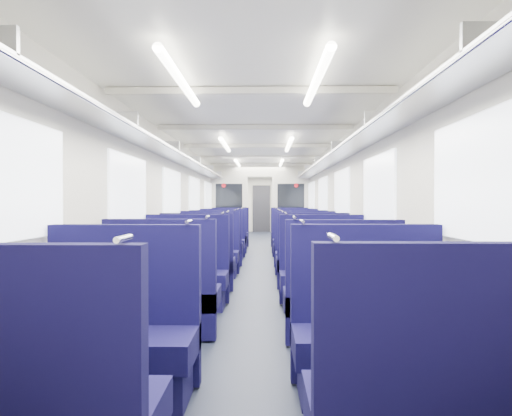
# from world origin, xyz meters

# --- Properties ---
(floor) EXTENTS (2.80, 18.00, 0.01)m
(floor) POSITION_xyz_m (0.00, 0.00, 0.00)
(floor) COLOR black
(floor) RESTS_ON ground
(ceiling) EXTENTS (2.80, 18.00, 0.01)m
(ceiling) POSITION_xyz_m (0.00, 0.00, 2.35)
(ceiling) COLOR silver
(ceiling) RESTS_ON wall_left
(wall_left) EXTENTS (0.02, 18.00, 2.35)m
(wall_left) POSITION_xyz_m (-1.40, 0.00, 1.18)
(wall_left) COLOR beige
(wall_left) RESTS_ON floor
(dado_left) EXTENTS (0.03, 17.90, 0.70)m
(dado_left) POSITION_xyz_m (-1.39, 0.00, 0.35)
(dado_left) COLOR #110F33
(dado_left) RESTS_ON floor
(wall_right) EXTENTS (0.02, 18.00, 2.35)m
(wall_right) POSITION_xyz_m (1.40, 0.00, 1.18)
(wall_right) COLOR beige
(wall_right) RESTS_ON floor
(dado_right) EXTENTS (0.03, 17.90, 0.70)m
(dado_right) POSITION_xyz_m (1.39, 0.00, 0.35)
(dado_right) COLOR #110F33
(dado_right) RESTS_ON floor
(wall_far) EXTENTS (2.80, 0.02, 2.35)m
(wall_far) POSITION_xyz_m (0.00, 9.00, 1.18)
(wall_far) COLOR beige
(wall_far) RESTS_ON floor
(luggage_rack_left) EXTENTS (0.36, 17.40, 0.18)m
(luggage_rack_left) POSITION_xyz_m (-1.21, 0.00, 1.97)
(luggage_rack_left) COLOR #B2B5BA
(luggage_rack_left) RESTS_ON wall_left
(luggage_rack_right) EXTENTS (0.36, 17.40, 0.18)m
(luggage_rack_right) POSITION_xyz_m (1.21, 0.00, 1.97)
(luggage_rack_right) COLOR #B2B5BA
(luggage_rack_right) RESTS_ON wall_right
(windows) EXTENTS (2.78, 15.60, 0.75)m
(windows) POSITION_xyz_m (0.00, -0.46, 1.42)
(windows) COLOR white
(windows) RESTS_ON wall_left
(ceiling_fittings) EXTENTS (2.70, 16.06, 0.11)m
(ceiling_fittings) POSITION_xyz_m (0.00, -0.26, 2.29)
(ceiling_fittings) COLOR beige
(ceiling_fittings) RESTS_ON ceiling
(end_door) EXTENTS (0.75, 0.06, 2.00)m
(end_door) POSITION_xyz_m (0.00, 8.94, 1.00)
(end_door) COLOR black
(end_door) RESTS_ON floor
(bulkhead) EXTENTS (2.80, 0.10, 2.35)m
(bulkhead) POSITION_xyz_m (-0.00, 2.43, 1.23)
(bulkhead) COLOR beige
(bulkhead) RESTS_ON floor
(seat_2) EXTENTS (1.03, 0.57, 1.16)m
(seat_2) POSITION_xyz_m (-0.83, -7.23, 0.36)
(seat_2) COLOR #0F0C3E
(seat_2) RESTS_ON floor
(seat_3) EXTENTS (1.03, 0.57, 1.16)m
(seat_3) POSITION_xyz_m (0.83, -7.16, 0.36)
(seat_3) COLOR #0F0C3E
(seat_3) RESTS_ON floor
(seat_4) EXTENTS (1.03, 0.57, 1.16)m
(seat_4) POSITION_xyz_m (-0.83, -5.94, 0.36)
(seat_4) COLOR #0F0C3E
(seat_4) RESTS_ON floor
(seat_5) EXTENTS (1.03, 0.57, 1.16)m
(seat_5) POSITION_xyz_m (0.83, -6.06, 0.36)
(seat_5) COLOR #0F0C3E
(seat_5) RESTS_ON floor
(seat_6) EXTENTS (1.03, 0.57, 1.16)m
(seat_6) POSITION_xyz_m (-0.83, -4.75, 0.36)
(seat_6) COLOR #0F0C3E
(seat_6) RESTS_ON floor
(seat_7) EXTENTS (1.03, 0.57, 1.16)m
(seat_7) POSITION_xyz_m (0.83, -4.78, 0.36)
(seat_7) COLOR #0F0C3E
(seat_7) RESTS_ON floor
(seat_8) EXTENTS (1.03, 0.57, 1.16)m
(seat_8) POSITION_xyz_m (-0.83, -3.74, 0.36)
(seat_8) COLOR #0F0C3E
(seat_8) RESTS_ON floor
(seat_9) EXTENTS (1.03, 0.57, 1.16)m
(seat_9) POSITION_xyz_m (0.83, -3.58, 0.36)
(seat_9) COLOR #0F0C3E
(seat_9) RESTS_ON floor
(seat_10) EXTENTS (1.03, 0.57, 1.16)m
(seat_10) POSITION_xyz_m (-0.83, -2.51, 0.36)
(seat_10) COLOR #0F0C3E
(seat_10) RESTS_ON floor
(seat_11) EXTENTS (1.03, 0.57, 1.16)m
(seat_11) POSITION_xyz_m (0.83, -2.64, 0.36)
(seat_11) COLOR #0F0C3E
(seat_11) RESTS_ON floor
(seat_12) EXTENTS (1.03, 0.57, 1.16)m
(seat_12) POSITION_xyz_m (-0.83, -1.31, 0.36)
(seat_12) COLOR #0F0C3E
(seat_12) RESTS_ON floor
(seat_13) EXTENTS (1.03, 0.57, 1.16)m
(seat_13) POSITION_xyz_m (0.83, -1.43, 0.36)
(seat_13) COLOR #0F0C3E
(seat_13) RESTS_ON floor
(seat_14) EXTENTS (1.03, 0.57, 1.16)m
(seat_14) POSITION_xyz_m (-0.83, -0.19, 0.36)
(seat_14) COLOR #0F0C3E
(seat_14) RESTS_ON floor
(seat_15) EXTENTS (1.03, 0.57, 1.16)m
(seat_15) POSITION_xyz_m (0.83, -0.11, 0.36)
(seat_15) COLOR #0F0C3E
(seat_15) RESTS_ON floor
(seat_16) EXTENTS (1.03, 0.57, 1.16)m
(seat_16) POSITION_xyz_m (-0.83, 0.89, 0.36)
(seat_16) COLOR #0F0C3E
(seat_16) RESTS_ON floor
(seat_17) EXTENTS (1.03, 0.57, 1.16)m
(seat_17) POSITION_xyz_m (0.83, 0.99, 0.36)
(seat_17) COLOR #0F0C3E
(seat_17) RESTS_ON floor
(seat_18) EXTENTS (1.03, 0.57, 1.16)m
(seat_18) POSITION_xyz_m (-0.83, 2.17, 0.36)
(seat_18) COLOR #0F0C3E
(seat_18) RESTS_ON floor
(seat_19) EXTENTS (1.03, 0.57, 1.16)m
(seat_19) POSITION_xyz_m (0.83, 2.14, 0.36)
(seat_19) COLOR #0F0C3E
(seat_19) RESTS_ON floor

